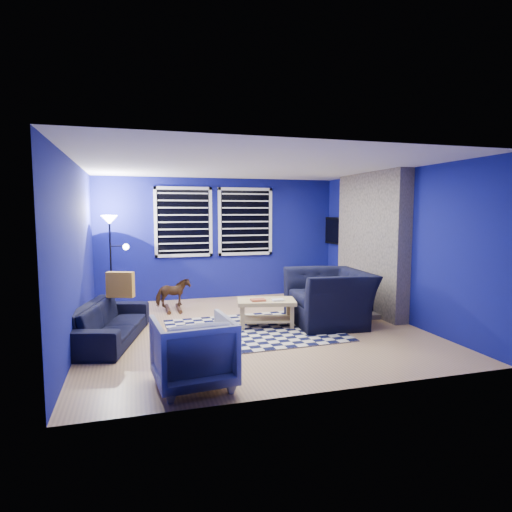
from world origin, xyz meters
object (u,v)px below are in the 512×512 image
at_px(tv, 337,231).
at_px(cabinet, 304,284).
at_px(coffee_table, 266,307).
at_px(armchair_bent, 193,352).
at_px(floor_lamp, 111,233).
at_px(rocking_horse, 173,293).
at_px(sofa, 109,322).
at_px(armchair_big, 329,297).

distance_m(tv, cabinet, 1.34).
height_order(tv, coffee_table, tv).
height_order(armchair_bent, coffee_table, armchair_bent).
bearing_deg(tv, floor_lamp, -178.78).
bearing_deg(rocking_horse, tv, -99.36).
bearing_deg(sofa, cabinet, -45.84).
height_order(tv, cabinet, tv).
bearing_deg(armchair_bent, sofa, -69.53).
bearing_deg(armchair_bent, tv, -138.02).
relative_size(tv, floor_lamp, 0.57).
relative_size(rocking_horse, floor_lamp, 0.35).
relative_size(armchair_bent, coffee_table, 0.81).
bearing_deg(rocking_horse, floor_lamp, 53.52).
height_order(tv, sofa, tv).
bearing_deg(tv, sofa, -155.21).
relative_size(rocking_horse, cabinet, 0.91).
relative_size(armchair_bent, cabinet, 1.20).
distance_m(armchair_big, armchair_bent, 3.10).
bearing_deg(tv, coffee_table, -138.05).
relative_size(armchair_bent, rocking_horse, 1.32).
xyz_separation_m(rocking_horse, coffee_table, (1.31, -1.51, -0.02)).
bearing_deg(coffee_table, floor_lamp, 141.55).
bearing_deg(armchair_big, coffee_table, -92.68).
distance_m(rocking_horse, floor_lamp, 1.57).
distance_m(sofa, coffee_table, 2.35).
bearing_deg(sofa, floor_lamp, 14.95).
bearing_deg(sofa, tv, -51.13).
bearing_deg(armchair_big, sofa, -86.56).
distance_m(tv, floor_lamp, 4.58).
relative_size(armchair_big, rocking_horse, 2.17).
bearing_deg(cabinet, tv, -28.96).
relative_size(rocking_horse, coffee_table, 0.62).
xyz_separation_m(cabinet, floor_lamp, (-3.89, -0.23, 1.17)).
relative_size(sofa, armchair_bent, 2.28).
distance_m(tv, armchair_big, 2.58).
distance_m(tv, rocking_horse, 3.71).
xyz_separation_m(armchair_bent, rocking_horse, (0.11, 3.50, -0.04)).
bearing_deg(cabinet, sofa, -167.58).
xyz_separation_m(armchair_big, coffee_table, (-1.04, 0.11, -0.12)).
xyz_separation_m(rocking_horse, cabinet, (2.83, 0.61, -0.07)).
distance_m(rocking_horse, coffee_table, 2.00).
height_order(sofa, floor_lamp, floor_lamp).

